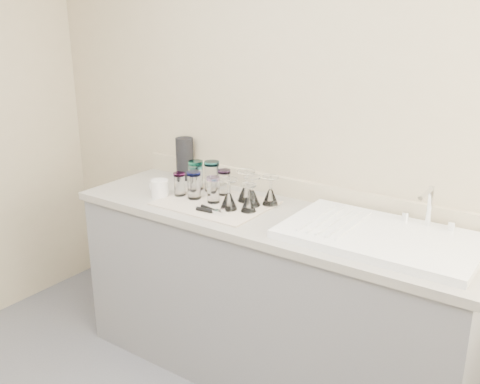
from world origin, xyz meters
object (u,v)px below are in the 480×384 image
Objects in this scene: goblet_back_right at (270,195)px; white_mug at (159,188)px; sink_unit at (381,236)px; goblet_front_left at (229,199)px; goblet_extra at (252,196)px; tumbler_teal at (194,177)px; goblet_back_left at (246,191)px; tumbler_purple at (224,182)px; paper_towel_roll at (185,159)px; tumbler_blue at (194,185)px; goblet_front_right at (248,202)px; tumbler_cyan at (212,176)px; tumbler_lavender at (213,190)px; tumbler_magenta at (180,184)px; can_opener at (212,211)px; tumbler_extra at (196,175)px.

goblet_back_right is 0.59m from white_mug.
goblet_front_left is at bearing -174.23° from sink_unit.
tumbler_teal is at bearing 172.06° from goblet_extra.
goblet_back_left is 1.09× the size of goblet_back_right.
paper_towel_roll is (-0.38, 0.13, 0.04)m from tumbler_purple.
tumbler_blue is at bearing -165.46° from goblet_extra.
white_mug is at bearing -172.31° from goblet_front_right.
paper_towel_roll is (-0.29, 0.12, 0.03)m from tumbler_cyan.
tumbler_lavender is (0.23, -0.13, 0.00)m from tumbler_teal.
tumbler_magenta is 0.32m from can_opener.
tumbler_blue is (-0.09, -0.14, 0.00)m from tumbler_purple.
sink_unit reaches higher than tumbler_lavender.
goblet_back_right is 0.32m from can_opener.
tumbler_extra is at bearing 163.53° from goblet_front_right.
tumbler_purple reaches higher than can_opener.
tumbler_cyan reaches higher than tumbler_magenta.
tumbler_blue is 0.20m from white_mug.
tumbler_blue is at bearing 172.95° from goblet_front_left.
tumbler_cyan is at bearing 51.21° from white_mug.
tumbler_lavender is at bearing -50.26° from tumbler_cyan.
tumbler_purple reaches higher than tumbler_teal.
tumbler_cyan is 0.31m from goblet_front_left.
paper_towel_roll is (-0.20, 0.15, 0.03)m from tumbler_extra.
tumbler_teal reaches higher than can_opener.
tumbler_magenta is 0.90× the size of goblet_front_right.
tumbler_purple is 1.01× the size of tumbler_lavender.
goblet_front_left is at bearing -90.39° from goblet_back_left.
goblet_back_left reaches higher than white_mug.
tumbler_blue is (0.00, -0.15, -0.01)m from tumbler_cyan.
tumbler_teal is 0.89× the size of tumbler_blue.
tumbler_teal is 0.47m from goblet_front_right.
goblet_front_right is (-0.04, -0.14, -0.00)m from goblet_back_right.
goblet_front_left is 1.02× the size of goblet_extra.
goblet_extra is (-0.03, 0.08, 0.01)m from goblet_front_right.
paper_towel_roll is at bearing 143.17° from tumbler_teal.
sink_unit reaches higher than tumbler_magenta.
tumbler_cyan is 0.19m from tumbler_lavender.
goblet_extra is 0.51m from white_mug.
tumbler_extra is (-1.08, 0.08, 0.07)m from sink_unit.
goblet_back_left is at bearing 26.62° from tumbler_blue.
white_mug is at bearing -158.82° from goblet_back_right.
goblet_extra is at bearing 11.82° from tumbler_magenta.
tumbler_teal is 0.14m from tumbler_magenta.
tumbler_blue is 0.24m from goblet_front_left.
tumbler_lavender is 0.56× the size of paper_towel_roll.
tumbler_purple is 0.23m from goblet_front_left.
tumbler_teal is at bearing -171.88° from tumbler_cyan.
tumbler_extra is 0.98× the size of goblet_back_left.
sink_unit is at bearing 5.77° from goblet_front_left.
goblet_front_left is (0.33, -0.16, -0.03)m from tumbler_extra.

